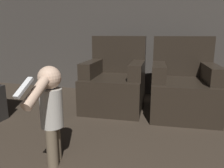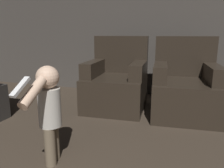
% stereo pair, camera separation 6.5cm
% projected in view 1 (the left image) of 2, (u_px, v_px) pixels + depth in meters
% --- Properties ---
extents(wall_back, '(8.40, 0.05, 2.60)m').
position_uv_depth(wall_back, '(148.00, 15.00, 3.51)').
color(wall_back, '#423D38').
rests_on(wall_back, ground_plane).
extents(armchair_left, '(0.84, 0.91, 0.98)m').
position_uv_depth(armchair_left, '(115.00, 83.00, 3.04)').
color(armchair_left, black).
rests_on(armchair_left, ground_plane).
extents(armchair_right, '(0.85, 0.92, 0.98)m').
position_uv_depth(armchair_right, '(183.00, 88.00, 2.79)').
color(armchair_right, black).
rests_on(armchair_right, ground_plane).
extents(person_toddler, '(0.17, 0.54, 0.78)m').
position_uv_depth(person_toddler, '(51.00, 108.00, 1.65)').
color(person_toddler, brown).
rests_on(person_toddler, ground_plane).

